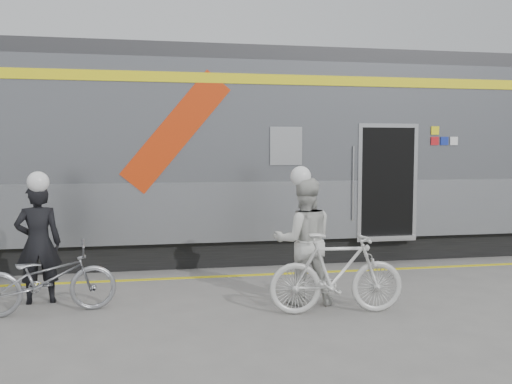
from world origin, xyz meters
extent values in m
plane|color=slate|center=(0.00, 0.00, 0.00)|extent=(90.00, 90.00, 0.00)
cube|color=black|center=(0.62, 4.20, 0.25)|extent=(24.00, 2.70, 0.50)
cube|color=#9EA0A5|center=(0.62, 4.20, 1.05)|extent=(24.00, 3.00, 1.10)
cube|color=slate|center=(0.62, 4.20, 2.70)|extent=(24.00, 3.00, 2.20)
cube|color=#38383A|center=(0.62, 4.20, 3.95)|extent=(24.00, 2.64, 0.30)
cube|color=yellow|center=(0.62, 2.69, 3.45)|extent=(24.00, 0.02, 0.18)
cube|color=red|center=(-1.18, 2.69, 2.50)|extent=(1.96, 0.01, 2.19)
cube|color=black|center=(0.82, 2.69, 2.25)|extent=(0.55, 0.02, 0.65)
cube|color=black|center=(2.82, 2.90, 1.55)|extent=(1.05, 0.45, 2.10)
cube|color=silver|center=(2.82, 2.69, 1.55)|extent=(1.20, 0.02, 2.25)
cylinder|color=silver|center=(2.12, 2.67, 1.55)|extent=(0.04, 0.04, 1.40)
cube|color=silver|center=(2.82, 2.65, 0.52)|extent=(1.05, 0.25, 0.06)
cube|color=yellow|center=(3.77, 2.69, 2.55)|extent=(0.16, 0.01, 0.16)
cube|color=red|center=(3.77, 2.69, 2.35)|extent=(0.16, 0.01, 0.16)
cube|color=navy|center=(3.97, 2.69, 2.35)|extent=(0.16, 0.01, 0.16)
cube|color=silver|center=(4.17, 2.69, 2.35)|extent=(0.16, 0.01, 0.16)
cube|color=silver|center=(1.22, 2.69, 1.05)|extent=(0.22, 0.01, 0.22)
cube|color=yellow|center=(0.00, 2.15, 0.00)|extent=(24.00, 0.12, 0.01)
imported|color=black|center=(-3.19, 1.04, 0.86)|extent=(0.68, 0.49, 1.72)
imported|color=#93949A|center=(-2.99, 0.49, 0.47)|extent=(1.87, 0.87, 0.95)
imported|color=beige|center=(0.51, 0.34, 0.90)|extent=(0.93, 0.75, 1.79)
imported|color=silver|center=(0.81, -0.21, 0.54)|extent=(1.85, 0.67, 1.09)
sphere|color=white|center=(-3.19, 1.04, 1.87)|extent=(0.30, 0.30, 0.30)
sphere|color=white|center=(0.51, 0.34, 1.94)|extent=(0.29, 0.29, 0.29)
camera|label=1|loc=(-1.53, -6.99, 2.20)|focal=38.00mm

